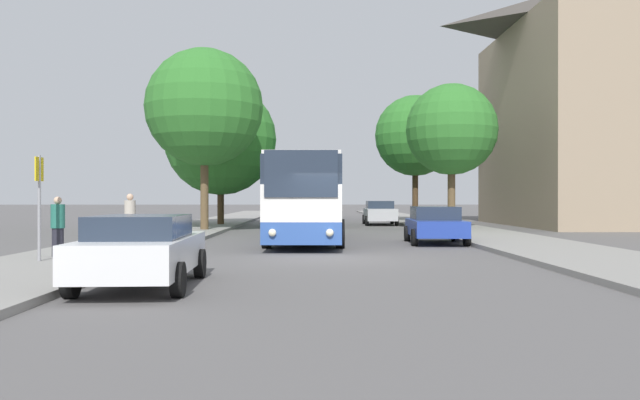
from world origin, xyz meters
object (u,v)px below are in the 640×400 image
(parked_car_right_far, at_px, (380,212))
(pedestrian_waiting_far, at_px, (58,227))
(bus_middle, at_px, (314,196))
(parked_car_left_curb, at_px, (142,249))
(bus_front, at_px, (306,198))
(tree_left_far, at_px, (221,140))
(tree_right_near, at_px, (415,136))
(parked_car_right_near, at_px, (435,224))
(pedestrian_waiting_near, at_px, (130,219))
(bus_stop_sign, at_px, (39,195))
(tree_right_mid, at_px, (451,130))
(bus_rear, at_px, (312,197))
(tree_left_near, at_px, (204,108))

(parked_car_right_far, height_order, pedestrian_waiting_far, pedestrian_waiting_far)
(bus_middle, bearing_deg, parked_car_left_curb, -99.20)
(bus_front, distance_m, tree_left_far, 14.64)
(tree_right_near, bearing_deg, parked_car_right_near, -97.25)
(bus_front, distance_m, pedestrian_waiting_near, 7.03)
(parked_car_right_near, distance_m, bus_stop_sign, 13.95)
(bus_stop_sign, xyz_separation_m, pedestrian_waiting_near, (0.81, 4.97, -0.77))
(parked_car_left_curb, xyz_separation_m, tree_right_mid, (10.67, 20.84, 4.60))
(tree_right_near, bearing_deg, parked_car_left_curb, -108.84)
(parked_car_right_far, relative_size, tree_left_far, 0.52)
(tree_left_far, bearing_deg, tree_right_mid, -20.78)
(bus_rear, bearing_deg, bus_stop_sign, -102.59)
(pedestrian_waiting_near, relative_size, tree_right_mid, 0.22)
(bus_stop_sign, relative_size, pedestrian_waiting_near, 1.54)
(bus_stop_sign, relative_size, tree_right_mid, 0.35)
(tree_right_mid, bearing_deg, tree_right_near, 92.06)
(bus_front, bearing_deg, bus_middle, 89.62)
(pedestrian_waiting_far, bearing_deg, bus_rear, -62.14)
(parked_car_right_far, distance_m, pedestrian_waiting_far, 25.78)
(parked_car_right_near, xyz_separation_m, pedestrian_waiting_near, (-10.66, -2.89, 0.28))
(tree_right_mid, bearing_deg, parked_car_right_far, 112.93)
(pedestrian_waiting_near, bearing_deg, bus_front, -24.25)
(tree_left_far, distance_m, tree_right_near, 13.38)
(parked_car_right_near, relative_size, parked_car_right_far, 0.92)
(parked_car_right_near, bearing_deg, pedestrian_waiting_near, 17.97)
(bus_middle, distance_m, pedestrian_waiting_near, 19.64)
(parked_car_left_curb, bearing_deg, parked_car_right_near, 53.16)
(bus_middle, xyz_separation_m, bus_rear, (-0.08, 13.06, -0.07))
(bus_middle, bearing_deg, parked_car_right_near, -76.00)
(pedestrian_waiting_near, relative_size, tree_right_near, 0.20)
(parked_car_right_near, bearing_deg, bus_stop_sign, 37.22)
(bus_middle, relative_size, pedestrian_waiting_far, 6.56)
(bus_rear, height_order, bus_stop_sign, bus_rear)
(bus_middle, xyz_separation_m, parked_car_right_near, (4.53, -15.75, -1.11))
(bus_front, distance_m, tree_left_near, 9.66)
(bus_stop_sign, bearing_deg, bus_front, 53.70)
(parked_car_right_near, relative_size, tree_left_far, 0.48)
(bus_front, height_order, bus_middle, bus_middle)
(bus_front, xyz_separation_m, tree_left_near, (-5.15, 6.79, 4.54))
(bus_rear, distance_m, pedestrian_waiting_far, 36.21)
(bus_stop_sign, relative_size, tree_left_far, 0.31)
(bus_rear, relative_size, parked_car_right_near, 2.87)
(parked_car_right_near, xyz_separation_m, bus_stop_sign, (-11.47, -7.87, 1.05))
(bus_rear, distance_m, bus_stop_sign, 37.31)
(bus_middle, xyz_separation_m, bus_stop_sign, (-6.94, -23.62, -0.06))
(bus_middle, distance_m, parked_car_left_curb, 27.45)
(parked_car_right_near, distance_m, tree_right_mid, 10.79)
(bus_rear, bearing_deg, bus_front, -92.58)
(tree_left_far, bearing_deg, pedestrian_waiting_far, -93.55)
(bus_stop_sign, bearing_deg, parked_car_right_near, 34.44)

